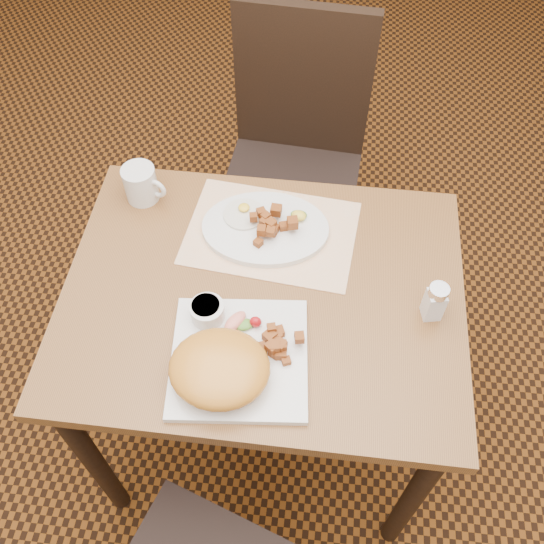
{
  "coord_description": "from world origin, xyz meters",
  "views": [
    {
      "loc": [
        0.11,
        -0.75,
        1.88
      ],
      "look_at": [
        0.02,
        0.0,
        0.82
      ],
      "focal_mm": 40.0,
      "sensor_mm": 36.0,
      "label": 1
    }
  ],
  "objects_px": {
    "plate_oval": "(265,228)",
    "coffee_mug": "(141,184)",
    "chair_far": "(295,151)",
    "plate_square": "(239,358)",
    "table": "(263,317)",
    "salt_shaker": "(435,301)"
  },
  "relations": [
    {
      "from": "plate_oval",
      "to": "coffee_mug",
      "type": "relative_size",
      "value": 2.72
    },
    {
      "from": "chair_far",
      "to": "plate_oval",
      "type": "bearing_deg",
      "value": 90.81
    },
    {
      "from": "chair_far",
      "to": "plate_square",
      "type": "xyz_separation_m",
      "value": [
        -0.04,
        -0.86,
        0.22
      ]
    },
    {
      "from": "table",
      "to": "coffee_mug",
      "type": "xyz_separation_m",
      "value": [
        -0.33,
        0.25,
        0.16
      ]
    },
    {
      "from": "plate_square",
      "to": "salt_shaker",
      "type": "distance_m",
      "value": 0.43
    },
    {
      "from": "chair_far",
      "to": "plate_square",
      "type": "height_order",
      "value": "chair_far"
    },
    {
      "from": "table",
      "to": "chair_far",
      "type": "bearing_deg",
      "value": 88.81
    },
    {
      "from": "salt_shaker",
      "to": "coffee_mug",
      "type": "relative_size",
      "value": 0.89
    },
    {
      "from": "table",
      "to": "chair_far",
      "type": "height_order",
      "value": "chair_far"
    },
    {
      "from": "coffee_mug",
      "to": "plate_oval",
      "type": "bearing_deg",
      "value": -13.59
    },
    {
      "from": "table",
      "to": "plate_square",
      "type": "xyz_separation_m",
      "value": [
        -0.03,
        -0.18,
        0.12
      ]
    },
    {
      "from": "table",
      "to": "salt_shaker",
      "type": "height_order",
      "value": "salt_shaker"
    },
    {
      "from": "plate_square",
      "to": "coffee_mug",
      "type": "height_order",
      "value": "coffee_mug"
    },
    {
      "from": "chair_far",
      "to": "salt_shaker",
      "type": "height_order",
      "value": "chair_far"
    },
    {
      "from": "table",
      "to": "plate_oval",
      "type": "distance_m",
      "value": 0.21
    },
    {
      "from": "plate_square",
      "to": "salt_shaker",
      "type": "bearing_deg",
      "value": 21.78
    },
    {
      "from": "coffee_mug",
      "to": "plate_square",
      "type": "bearing_deg",
      "value": -54.37
    },
    {
      "from": "salt_shaker",
      "to": "chair_far",
      "type": "bearing_deg",
      "value": 116.82
    },
    {
      "from": "coffee_mug",
      "to": "chair_far",
      "type": "bearing_deg",
      "value": 51.54
    },
    {
      "from": "table",
      "to": "coffee_mug",
      "type": "height_order",
      "value": "coffee_mug"
    },
    {
      "from": "chair_far",
      "to": "salt_shaker",
      "type": "relative_size",
      "value": 9.7
    },
    {
      "from": "salt_shaker",
      "to": "table",
      "type": "bearing_deg",
      "value": 177.18
    }
  ]
}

